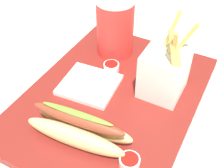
{
  "coord_description": "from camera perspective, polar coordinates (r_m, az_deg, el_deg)",
  "views": [
    {
      "loc": [
        0.37,
        0.2,
        0.44
      ],
      "look_at": [
        0.0,
        0.0,
        0.05
      ],
      "focal_mm": 46.74,
      "sensor_mm": 36.0,
      "label": 1
    }
  ],
  "objects": [
    {
      "name": "ketchup_cup_1",
      "position": [
        0.49,
        3.45,
        -14.86
      ],
      "size": [
        0.03,
        0.03,
        0.02
      ],
      "color": "white",
      "rests_on": "food_tray"
    },
    {
      "name": "napkin_stack",
      "position": [
        0.61,
        -4.59,
        -0.29
      ],
      "size": [
        0.11,
        0.12,
        0.01
      ],
      "primitive_type": "cube",
      "rotation": [
        0.0,
        0.0,
        0.09
      ],
      "color": "white",
      "rests_on": "food_tray"
    },
    {
      "name": "fries_basket",
      "position": [
        0.58,
        10.23,
        2.41
      ],
      "size": [
        0.09,
        0.08,
        0.18
      ],
      "color": "white",
      "rests_on": "food_tray"
    },
    {
      "name": "food_tray",
      "position": [
        0.6,
        0.0,
        -2.79
      ],
      "size": [
        0.44,
        0.33,
        0.02
      ],
      "primitive_type": "cube",
      "color": "maroon",
      "rests_on": "ground_plane"
    },
    {
      "name": "soda_cup",
      "position": [
        0.67,
        0.62,
        11.31
      ],
      "size": [
        0.09,
        0.09,
        0.22
      ],
      "color": "red",
      "rests_on": "food_tray"
    },
    {
      "name": "ground_plane",
      "position": [
        0.62,
        0.0,
        -4.09
      ],
      "size": [
        2.4,
        2.4,
        0.02
      ],
      "primitive_type": "cube",
      "color": "silver"
    },
    {
      "name": "ketchup_cup_2",
      "position": [
        0.64,
        -0.14,
        3.33
      ],
      "size": [
        0.03,
        0.03,
        0.02
      ],
      "color": "white",
      "rests_on": "food_tray"
    },
    {
      "name": "hot_dog_1",
      "position": [
        0.51,
        -6.42,
        -8.61
      ],
      "size": [
        0.08,
        0.19,
        0.07
      ],
      "color": "#DBB775",
      "rests_on": "food_tray"
    }
  ]
}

